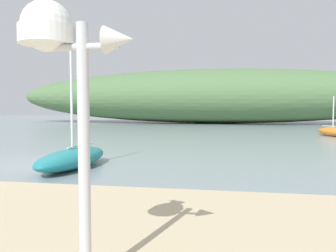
% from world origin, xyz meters
% --- Properties ---
extents(ground_plane, '(120.00, 120.00, 0.00)m').
position_xyz_m(ground_plane, '(0.00, 0.00, 0.00)').
color(ground_plane, gray).
extents(distant_hill, '(49.75, 10.16, 6.55)m').
position_xyz_m(distant_hill, '(5.01, 30.24, 3.28)').
color(distant_hill, '#517547').
rests_on(distant_hill, ground).
extents(mast_structure, '(1.17, 0.56, 2.89)m').
position_xyz_m(mast_structure, '(4.75, -7.62, 2.60)').
color(mast_structure, silver).
rests_on(mast_structure, beach_sand).
extents(sailboat_inner_mooring, '(1.59, 3.84, 4.12)m').
position_xyz_m(sailboat_inner_mooring, '(1.44, -0.56, 0.33)').
color(sailboat_inner_mooring, teal).
rests_on(sailboat_inner_mooring, ground).
extents(sailboat_mid_channel, '(1.96, 2.65, 2.73)m').
position_xyz_m(sailboat_mid_channel, '(13.62, 13.50, 0.32)').
color(sailboat_mid_channel, orange).
rests_on(sailboat_mid_channel, ground).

